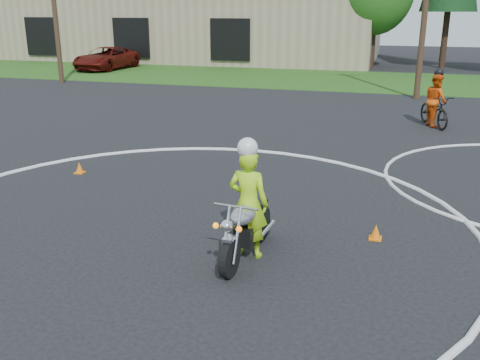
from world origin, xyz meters
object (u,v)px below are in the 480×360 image
(rider_primary_grp, at_px, (248,200))
(pickup_grp, at_px, (106,58))
(rider_second_grp, at_px, (435,106))
(primary_motorcycle, at_px, (246,228))

(rider_primary_grp, relative_size, pickup_grp, 0.38)
(rider_second_grp, height_order, pickup_grp, rider_second_grp)
(primary_motorcycle, xyz_separation_m, rider_second_grp, (3.70, 12.71, 0.19))
(primary_motorcycle, bearing_deg, rider_second_grp, 78.93)
(rider_second_grp, distance_m, pickup_grp, 25.53)
(primary_motorcycle, distance_m, rider_second_grp, 13.24)
(primary_motorcycle, xyz_separation_m, rider_primary_grp, (-0.00, 0.14, 0.48))
(pickup_grp, bearing_deg, rider_primary_grp, -52.76)
(rider_primary_grp, bearing_deg, pickup_grp, 129.55)
(rider_primary_grp, distance_m, rider_second_grp, 13.11)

